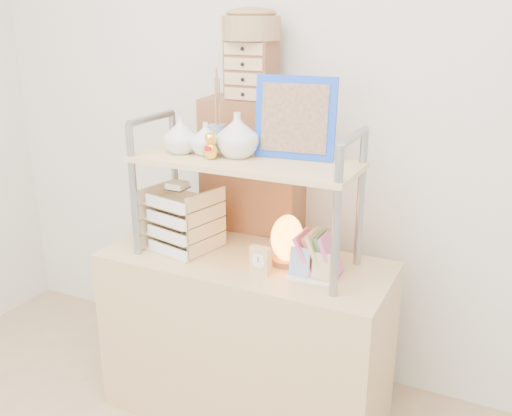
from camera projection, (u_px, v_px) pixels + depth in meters
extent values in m
cube|color=silver|center=(294.00, 108.00, 2.60)|extent=(3.40, 0.02, 2.60)
cube|color=tan|center=(246.00, 338.00, 2.47)|extent=(1.20, 0.50, 0.75)
cube|color=brown|center=(254.00, 239.00, 2.75)|extent=(0.47, 0.28, 1.35)
cylinder|color=gray|center=(134.00, 191.00, 2.31)|extent=(0.03, 0.03, 0.55)
cylinder|color=gray|center=(175.00, 173.00, 2.57)|extent=(0.03, 0.03, 0.55)
cylinder|color=gray|center=(151.00, 118.00, 2.35)|extent=(0.03, 0.30, 0.03)
cylinder|color=gray|center=(336.00, 224.00, 1.96)|extent=(0.03, 0.03, 0.55)
cylinder|color=gray|center=(361.00, 199.00, 2.21)|extent=(0.03, 0.03, 0.55)
cylinder|color=gray|center=(354.00, 137.00, 1.99)|extent=(0.03, 0.30, 0.03)
cube|color=#D9B974|center=(244.00, 162.00, 2.22)|extent=(0.90, 0.34, 0.02)
imported|color=silver|center=(180.00, 135.00, 2.29)|extent=(0.14, 0.14, 0.15)
imported|color=silver|center=(206.00, 139.00, 2.26)|extent=(0.12, 0.12, 0.13)
imported|color=silver|center=(237.00, 135.00, 2.22)|extent=(0.17, 0.17, 0.18)
cylinder|color=#244B9D|center=(217.00, 136.00, 2.38)|extent=(0.07, 0.07, 0.10)
cube|color=blue|center=(295.00, 118.00, 2.18)|extent=(0.32, 0.09, 0.32)
cube|color=brown|center=(294.00, 118.00, 2.17)|extent=(0.26, 0.06, 0.26)
cube|color=#CF5A91|center=(331.00, 255.00, 2.17)|extent=(0.07, 0.12, 0.17)
cube|color=#508944|center=(327.00, 252.00, 2.20)|extent=(0.08, 0.12, 0.16)
cube|color=tan|center=(320.00, 253.00, 2.19)|extent=(0.08, 0.13, 0.16)
cube|color=#DB6433|center=(316.00, 251.00, 2.22)|extent=(0.09, 0.14, 0.16)
cube|color=#CF5A91|center=(309.00, 251.00, 2.21)|extent=(0.09, 0.14, 0.16)
cube|color=#D4BD7F|center=(183.00, 246.00, 2.46)|extent=(0.29, 0.27, 0.01)
cube|color=white|center=(168.00, 251.00, 2.36)|extent=(0.22, 0.06, 0.04)
cube|color=#D4BD7F|center=(182.00, 232.00, 2.44)|extent=(0.29, 0.27, 0.01)
cube|color=white|center=(167.00, 235.00, 2.33)|extent=(0.22, 0.06, 0.04)
cube|color=#D4BD7F|center=(182.00, 217.00, 2.42)|extent=(0.29, 0.27, 0.01)
cube|color=white|center=(166.00, 220.00, 2.31)|extent=(0.22, 0.06, 0.04)
cube|color=#D4BD7F|center=(181.00, 202.00, 2.39)|extent=(0.29, 0.27, 0.01)
cube|color=white|center=(165.00, 204.00, 2.29)|extent=(0.22, 0.06, 0.04)
cube|color=beige|center=(177.00, 186.00, 2.35)|extent=(0.08, 0.08, 0.03)
cylinder|color=brown|center=(287.00, 261.00, 2.30)|extent=(0.12, 0.12, 0.03)
ellipsoid|color=orange|center=(287.00, 237.00, 2.26)|extent=(0.14, 0.13, 0.18)
cube|color=#D9B974|center=(260.00, 260.00, 2.20)|extent=(0.08, 0.04, 0.11)
cylinder|color=white|center=(258.00, 261.00, 2.18)|extent=(0.06, 0.01, 0.06)
cube|color=white|center=(309.00, 279.00, 2.16)|extent=(0.17, 0.06, 0.01)
cube|color=#1E4A8B|center=(300.00, 262.00, 2.16)|extent=(0.08, 0.03, 0.11)
cube|color=tan|center=(322.00, 267.00, 2.13)|extent=(0.08, 0.03, 0.10)
cube|color=brown|center=(251.00, 70.00, 2.47)|extent=(0.20, 0.15, 0.25)
cube|color=#D9B974|center=(243.00, 94.00, 2.43)|extent=(0.18, 0.01, 0.05)
cube|color=#D9B974|center=(243.00, 79.00, 2.41)|extent=(0.18, 0.01, 0.05)
cube|color=#D9B974|center=(243.00, 64.00, 2.39)|extent=(0.18, 0.01, 0.05)
cube|color=#D9B974|center=(243.00, 49.00, 2.37)|extent=(0.18, 0.01, 0.05)
cylinder|color=olive|center=(251.00, 28.00, 2.41)|extent=(0.25, 0.25, 0.10)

